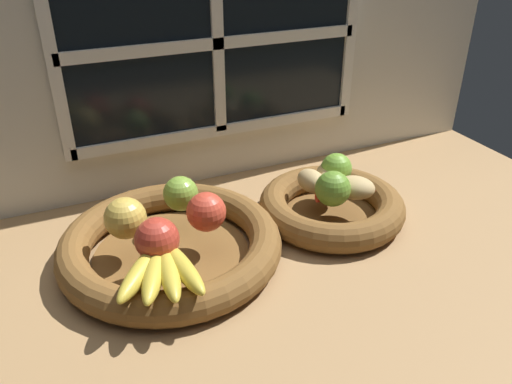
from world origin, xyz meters
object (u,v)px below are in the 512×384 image
fruit_bowl_right (331,206)px  potato_back (331,173)px  lime_far (336,169)px  fruit_bowl_left (171,245)px  potato_small (355,187)px  apple_golden_left (125,218)px  apple_red_front (157,239)px  apple_green_back (181,194)px  potato_oblong (311,181)px  lime_near (333,189)px  potato_large (333,184)px  apple_red_right (207,213)px  banana_bunch_front (162,268)px  chili_pepper (347,194)px

fruit_bowl_right → potato_back: (1.90, 4.19, 5.17)cm
fruit_bowl_right → lime_far: 7.77cm
fruit_bowl_left → potato_small: bearing=-4.8°
apple_golden_left → potato_back: apple_golden_left is taller
fruit_bowl_left → apple_red_front: 10.34cm
apple_golden_left → apple_green_back: bearing=24.2°
potato_oblong → lime_near: 6.54cm
potato_large → apple_red_front: bearing=-169.2°
fruit_bowl_right → apple_red_right: 27.83cm
potato_oblong → lime_near: bearing=-81.4°
apple_golden_left → lime_near: apple_golden_left is taller
apple_red_front → potato_oblong: (33.41, 9.69, -1.42)cm
fruit_bowl_left → potato_oblong: size_ratio=5.66×
fruit_bowl_right → apple_green_back: size_ratio=4.47×
apple_red_front → potato_back: size_ratio=0.98×
banana_bunch_front → apple_golden_left: bearing=101.3°
potato_small → potato_oblong: 8.63cm
fruit_bowl_left → banana_bunch_front: 13.50cm
apple_golden_left → potato_small: bearing=-5.7°
potato_small → potato_oblong: same height
fruit_bowl_left → potato_small: (36.23, -3.05, 5.19)cm
potato_large → lime_near: 4.64cm
potato_large → lime_near: size_ratio=1.18×
apple_red_right → apple_golden_left: apple_golden_left is taller
apple_red_front → lime_near: apple_red_front is taller
apple_red_front → lime_near: (34.37, 3.33, -0.20)cm
fruit_bowl_right → apple_golden_left: bearing=178.2°
potato_small → apple_golden_left: bearing=174.3°
apple_golden_left → chili_pepper: bearing=-5.8°
potato_large → banana_bunch_front: bearing=-162.4°
fruit_bowl_left → potato_back: (35.09, 4.19, 5.19)cm
apple_green_back → apple_red_front: 15.44cm
fruit_bowl_left → potato_large: size_ratio=4.97×
fruit_bowl_right → apple_golden_left: size_ratio=4.05×
potato_back → apple_green_back: bearing=176.1°
fruit_bowl_right → apple_red_front: 38.08cm
lime_far → chili_pepper: bearing=-102.6°
apple_green_back → apple_red_right: 9.04cm
apple_red_right → potato_oblong: 24.10cm
fruit_bowl_left → apple_red_front: apple_red_front is taller
potato_oblong → apple_red_front: bearing=-163.8°
apple_green_back → potato_oblong: 25.90cm
apple_golden_left → lime_near: (37.72, -4.99, -0.21)cm
potato_small → apple_green_back: bearing=163.8°
apple_green_back → potato_oblong: apple_green_back is taller
potato_large → fruit_bowl_right: bearing=-90.0°
fruit_bowl_left → potato_small: potato_small is taller
apple_red_right → potato_small: size_ratio=0.90×
potato_oblong → lime_far: lime_far is taller
apple_red_front → fruit_bowl_right: bearing=10.8°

